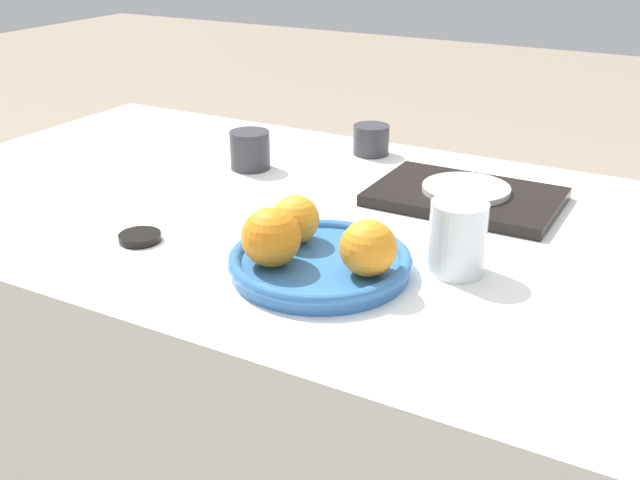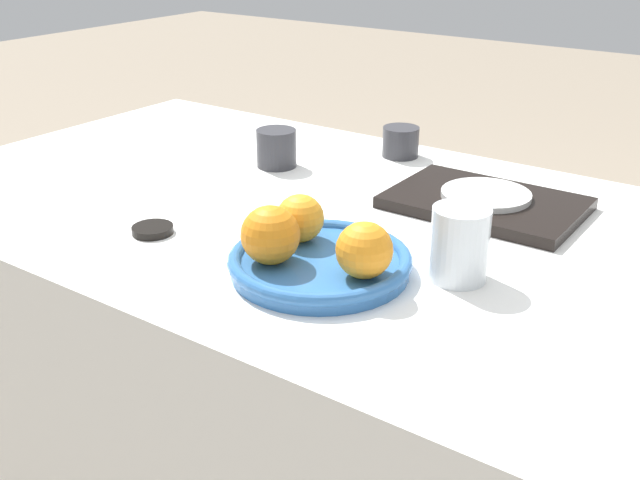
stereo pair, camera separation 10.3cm
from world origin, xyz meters
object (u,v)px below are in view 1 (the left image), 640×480
(side_plate, at_px, (466,189))
(soy_dish, at_px, (140,237))
(orange_2, at_px, (368,248))
(serving_tray, at_px, (465,197))
(orange_0, at_px, (271,237))
(fruit_platter, at_px, (320,262))
(orange_1, at_px, (295,219))
(water_glass, at_px, (458,238))
(cup_0, at_px, (371,140))
(cup_1, at_px, (250,150))

(side_plate, distance_m, soy_dish, 0.55)
(orange_2, height_order, serving_tray, orange_2)
(orange_0, height_order, serving_tray, orange_0)
(fruit_platter, relative_size, soy_dish, 3.99)
(orange_0, height_order, orange_1, orange_0)
(orange_2, bearing_deg, soy_dish, -175.66)
(water_glass, bearing_deg, orange_1, -165.26)
(cup_0, bearing_deg, orange_1, -77.27)
(orange_2, bearing_deg, orange_1, 161.90)
(fruit_platter, relative_size, serving_tray, 0.82)
(fruit_platter, height_order, soy_dish, fruit_platter)
(cup_0, bearing_deg, orange_2, -65.20)
(orange_2, relative_size, cup_1, 0.98)
(fruit_platter, distance_m, side_plate, 0.37)
(orange_0, bearing_deg, orange_2, 16.16)
(orange_0, height_order, side_plate, orange_0)
(soy_dish, bearing_deg, cup_1, 96.95)
(orange_0, bearing_deg, soy_dish, 177.97)
(orange_0, bearing_deg, serving_tray, 71.20)
(fruit_platter, bearing_deg, orange_2, -7.52)
(water_glass, height_order, soy_dish, water_glass)
(orange_1, bearing_deg, cup_0, 102.73)
(water_glass, xyz_separation_m, serving_tray, (-0.08, 0.27, -0.04))
(serving_tray, height_order, cup_0, cup_0)
(orange_1, bearing_deg, cup_1, 132.99)
(water_glass, distance_m, cup_1, 0.56)
(orange_1, distance_m, serving_tray, 0.36)
(orange_0, height_order, water_glass, same)
(orange_1, height_order, cup_1, orange_1)
(orange_0, bearing_deg, side_plate, 71.20)
(fruit_platter, height_order, cup_1, cup_1)
(fruit_platter, height_order, orange_1, orange_1)
(water_glass, bearing_deg, orange_0, -146.62)
(orange_1, bearing_deg, side_plate, 65.34)
(serving_tray, bearing_deg, side_plate, -45.00)
(fruit_platter, distance_m, soy_dish, 0.30)
(fruit_platter, distance_m, orange_1, 0.08)
(fruit_platter, height_order, cup_0, cup_0)
(orange_0, bearing_deg, water_glass, 33.38)
(cup_1, height_order, soy_dish, cup_1)
(soy_dish, bearing_deg, water_glass, 16.10)
(water_glass, height_order, cup_0, water_glass)
(orange_2, distance_m, water_glass, 0.14)
(serving_tray, distance_m, cup_1, 0.43)
(fruit_platter, bearing_deg, orange_0, -136.24)
(orange_2, xyz_separation_m, cup_0, (-0.25, 0.54, -0.03))
(cup_0, bearing_deg, serving_tray, -33.16)
(water_glass, distance_m, cup_0, 0.55)
(side_plate, bearing_deg, water_glass, -74.16)
(serving_tray, distance_m, side_plate, 0.02)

